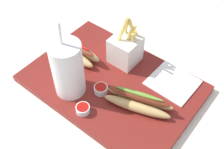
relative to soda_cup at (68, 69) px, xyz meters
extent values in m
cube|color=silver|center=(-0.07, -0.10, -0.12)|extent=(2.40, 2.40, 0.02)
cube|color=maroon|center=(-0.07, -0.10, -0.10)|extent=(0.50, 0.34, 0.02)
cylinder|color=white|center=(0.00, 0.00, -0.01)|extent=(0.09, 0.09, 0.16)
cylinder|color=white|center=(0.00, 0.00, 0.08)|extent=(0.09, 0.09, 0.01)
cylinder|color=white|center=(0.01, 0.00, 0.12)|extent=(0.02, 0.01, 0.08)
cube|color=white|center=(-0.05, -0.19, -0.04)|extent=(0.08, 0.08, 0.09)
cube|color=#E5C660|center=(-0.06, -0.22, 0.02)|extent=(0.03, 0.03, 0.08)
cube|color=#E5C660|center=(-0.04, -0.18, 0.03)|extent=(0.02, 0.03, 0.08)
cube|color=#E5C660|center=(-0.07, -0.19, 0.01)|extent=(0.02, 0.03, 0.07)
cube|color=#E5C660|center=(-0.08, -0.20, 0.02)|extent=(0.02, 0.01, 0.06)
cube|color=#E5C660|center=(-0.06, -0.22, 0.02)|extent=(0.02, 0.03, 0.09)
cube|color=#E5C660|center=(-0.05, -0.20, 0.01)|extent=(0.03, 0.01, 0.06)
cube|color=#E5C660|center=(-0.04, -0.21, 0.02)|extent=(0.02, 0.02, 0.09)
cube|color=#E5C660|center=(-0.06, -0.20, 0.02)|extent=(0.03, 0.02, 0.07)
ellipsoid|color=tan|center=(-0.18, -0.09, -0.07)|extent=(0.19, 0.08, 0.03)
ellipsoid|color=tan|center=(-0.19, -0.06, -0.07)|extent=(0.19, 0.08, 0.03)
ellipsoid|color=maroon|center=(-0.19, -0.07, -0.04)|extent=(0.17, 0.07, 0.02)
ellipsoid|color=#6B9E33|center=(-0.19, -0.07, -0.03)|extent=(0.13, 0.05, 0.01)
ellipsoid|color=#DBB775|center=(0.08, -0.12, -0.07)|extent=(0.16, 0.03, 0.04)
ellipsoid|color=#DBB775|center=(0.08, -0.09, -0.07)|extent=(0.16, 0.03, 0.04)
ellipsoid|color=brown|center=(0.08, -0.11, -0.04)|extent=(0.15, 0.03, 0.02)
ellipsoid|color=red|center=(0.08, -0.11, -0.02)|extent=(0.11, 0.01, 0.01)
cylinder|color=white|center=(-0.08, 0.04, -0.08)|extent=(0.04, 0.04, 0.02)
cylinder|color=#B2140F|center=(-0.08, 0.04, -0.07)|extent=(0.03, 0.03, 0.01)
cylinder|color=white|center=(-0.08, -0.05, -0.07)|extent=(0.04, 0.04, 0.02)
cylinder|color=#B2140F|center=(-0.08, -0.05, -0.07)|extent=(0.03, 0.03, 0.01)
cube|color=white|center=(-0.22, -0.20, -0.08)|extent=(0.14, 0.13, 0.00)
camera|label=1|loc=(-0.42, 0.33, 0.56)|focal=45.77mm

